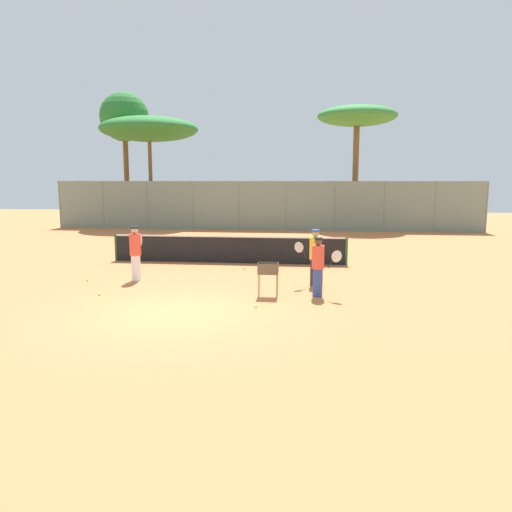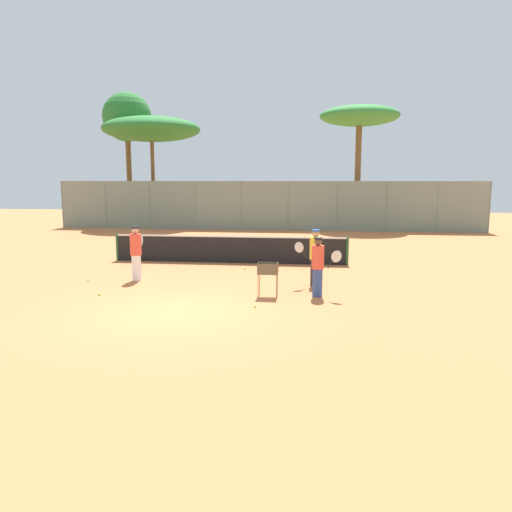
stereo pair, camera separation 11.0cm
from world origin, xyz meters
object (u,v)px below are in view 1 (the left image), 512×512
tennis_net (228,249)px  player_yellow_shirt (318,266)px  player_red_cap (136,253)px  ball_cart (268,271)px  player_white_outfit (315,257)px  parked_car (174,215)px

tennis_net → player_yellow_shirt: (3.48, -5.29, 0.30)m
player_red_cap → player_yellow_shirt: (5.84, -1.54, -0.05)m
tennis_net → ball_cart: size_ratio=9.84×
player_white_outfit → player_red_cap: player_red_cap is taller
player_white_outfit → player_yellow_shirt: (0.10, -1.47, -0.04)m
tennis_net → parked_car: 18.24m
player_yellow_shirt → ball_cart: bearing=-155.5°
player_red_cap → ball_cart: size_ratio=1.87×
player_yellow_shirt → parked_car: 24.49m
player_white_outfit → ball_cart: player_white_outfit is taller
parked_car → ball_cart: bearing=-67.9°
ball_cart → parked_car: (-9.07, 22.29, -0.05)m
player_yellow_shirt → tennis_net: bearing=141.6°
tennis_net → ball_cart: tennis_net is taller
player_white_outfit → parked_car: player_white_outfit is taller
ball_cart → parked_car: parked_car is taller
tennis_net → player_yellow_shirt: size_ratio=5.58×
tennis_net → ball_cart: 5.83m
tennis_net → parked_car: parked_car is taller
player_red_cap → player_yellow_shirt: bearing=-105.1°
parked_car → tennis_net: bearing=-67.5°
tennis_net → player_yellow_shirt: bearing=-56.7°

